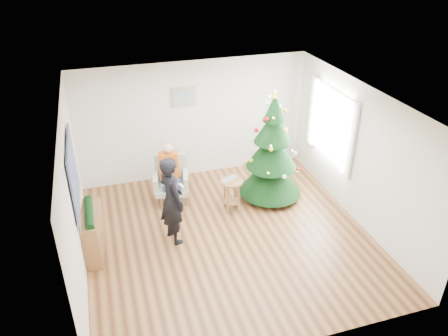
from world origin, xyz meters
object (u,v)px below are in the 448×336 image
object	(u,v)px
console	(93,233)
armchair	(171,185)
stool	(232,195)
standing_man	(172,200)
christmas_tree	(272,151)

from	to	relation	value
console	armchair	bearing A→B (deg)	44.44
stool	standing_man	distance (m)	1.49
armchair	console	bearing A→B (deg)	-130.25
christmas_tree	standing_man	distance (m)	2.36
stool	standing_man	bearing A→B (deg)	-155.12
stool	standing_man	size ratio (longest dim) A/B	0.40
armchair	console	distance (m)	2.03
christmas_tree	stool	bearing A→B (deg)	-165.24
stool	console	bearing A→B (deg)	-168.12
standing_man	stool	bearing A→B (deg)	-83.01
standing_man	console	world-z (taller)	standing_man
christmas_tree	standing_man	size ratio (longest dim) A/B	1.40
stool	armchair	xyz separation A→B (m)	(-1.06, 0.69, 0.01)
christmas_tree	console	distance (m)	3.72
christmas_tree	console	bearing A→B (deg)	-167.37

